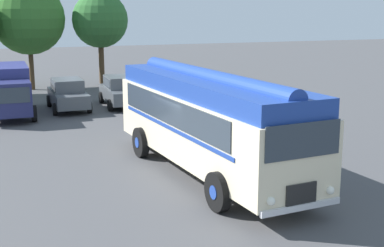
% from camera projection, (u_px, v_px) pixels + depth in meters
% --- Properties ---
extents(ground_plane, '(120.00, 120.00, 0.00)m').
position_uv_depth(ground_plane, '(197.00, 170.00, 18.15)').
color(ground_plane, '#474749').
extents(vintage_bus, '(3.47, 10.29, 3.49)m').
position_uv_depth(vintage_bus, '(208.00, 118.00, 17.40)').
color(vintage_bus, beige).
rests_on(vintage_bus, ground).
extents(car_near_left, '(1.99, 4.21, 1.66)m').
position_uv_depth(car_near_left, '(68.00, 94.00, 28.73)').
color(car_near_left, '#4C5156').
rests_on(car_near_left, ground).
extents(car_mid_left, '(2.02, 4.23, 1.66)m').
position_uv_depth(car_mid_left, '(121.00, 91.00, 29.85)').
color(car_mid_left, '#4C5156').
rests_on(car_mid_left, ground).
extents(car_mid_right, '(2.04, 4.24, 1.66)m').
position_uv_depth(car_mid_right, '(166.00, 90.00, 30.35)').
color(car_mid_right, maroon).
rests_on(car_mid_right, ground).
extents(car_far_right, '(2.37, 4.39, 1.66)m').
position_uv_depth(car_far_right, '(209.00, 87.00, 31.49)').
color(car_far_right, '#144C28').
rests_on(car_far_right, ground).
extents(box_van, '(2.35, 5.78, 2.50)m').
position_uv_depth(box_van, '(8.00, 89.00, 27.18)').
color(box_van, navy).
rests_on(box_van, ground).
extents(tree_centre, '(4.76, 4.76, 7.09)m').
position_uv_depth(tree_centre, '(28.00, 19.00, 34.95)').
color(tree_centre, '#4C3823').
rests_on(tree_centre, ground).
extents(tree_right_of_centre, '(3.81, 3.81, 6.49)m').
position_uv_depth(tree_right_of_centre, '(100.00, 20.00, 36.56)').
color(tree_right_of_centre, '#4C3823').
rests_on(tree_right_of_centre, ground).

